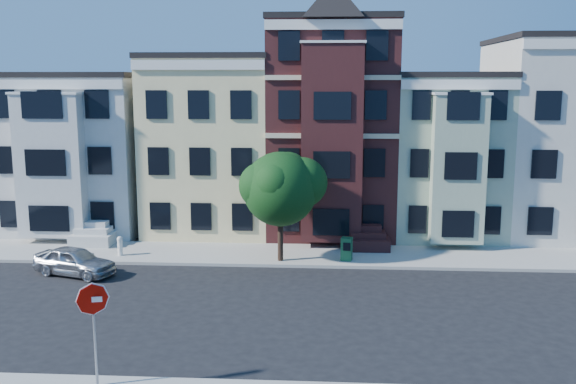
# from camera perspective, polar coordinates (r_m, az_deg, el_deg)

# --- Properties ---
(ground) EXTENTS (120.00, 120.00, 0.00)m
(ground) POSITION_cam_1_polar(r_m,az_deg,el_deg) (25.18, 3.88, -10.73)
(ground) COLOR black
(far_sidewalk) EXTENTS (60.00, 4.00, 0.15)m
(far_sidewalk) POSITION_cam_1_polar(r_m,az_deg,el_deg) (32.77, 3.82, -5.67)
(far_sidewalk) COLOR #9E9B93
(far_sidewalk) RESTS_ON ground
(house_white) EXTENTS (8.00, 9.00, 9.00)m
(house_white) POSITION_cam_1_polar(r_m,az_deg,el_deg) (41.07, -17.60, 3.35)
(house_white) COLOR silver
(house_white) RESTS_ON ground
(house_yellow) EXTENTS (7.00, 9.00, 10.00)m
(house_yellow) POSITION_cam_1_polar(r_m,az_deg,el_deg) (38.86, -6.54, 4.14)
(house_yellow) COLOR beige
(house_yellow) RESTS_ON ground
(house_brown) EXTENTS (7.00, 9.00, 12.00)m
(house_brown) POSITION_cam_1_polar(r_m,az_deg,el_deg) (38.18, 3.88, 5.58)
(house_brown) COLOR #371515
(house_brown) RESTS_ON ground
(house_green) EXTENTS (6.00, 9.00, 9.00)m
(house_green) POSITION_cam_1_polar(r_m,az_deg,el_deg) (38.90, 13.49, 3.20)
(house_green) COLOR #98AA8F
(house_green) RESTS_ON ground
(house_cream) EXTENTS (8.00, 9.00, 11.00)m
(house_cream) POSITION_cam_1_polar(r_m,az_deg,el_deg) (40.61, 23.35, 4.35)
(house_cream) COLOR beige
(house_cream) RESTS_ON ground
(street_tree) EXTENTS (7.39, 7.39, 6.62)m
(street_tree) POSITION_cam_1_polar(r_m,az_deg,el_deg) (30.85, -0.69, -0.18)
(street_tree) COLOR #164516
(street_tree) RESTS_ON far_sidewalk
(parked_car) EXTENTS (4.20, 2.69, 1.33)m
(parked_car) POSITION_cam_1_polar(r_m,az_deg,el_deg) (31.21, -18.44, -5.85)
(parked_car) COLOR #AFB2B9
(parked_car) RESTS_ON ground
(newspaper_box) EXTENTS (0.60, 0.55, 1.14)m
(newspaper_box) POSITION_cam_1_polar(r_m,az_deg,el_deg) (31.63, 5.24, -5.06)
(newspaper_box) COLOR #1D5A34
(newspaper_box) RESTS_ON far_sidewalk
(fire_hydrant) EXTENTS (0.36, 0.36, 0.78)m
(fire_hydrant) POSITION_cam_1_polar(r_m,az_deg,el_deg) (33.47, -14.70, -4.82)
(fire_hydrant) COLOR white
(fire_hydrant) RESTS_ON far_sidewalk
(stop_sign) EXTENTS (0.97, 0.32, 3.49)m
(stop_sign) POSITION_cam_1_polar(r_m,az_deg,el_deg) (19.47, -16.83, -11.52)
(stop_sign) COLOR #A90600
(stop_sign) RESTS_ON near_sidewalk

